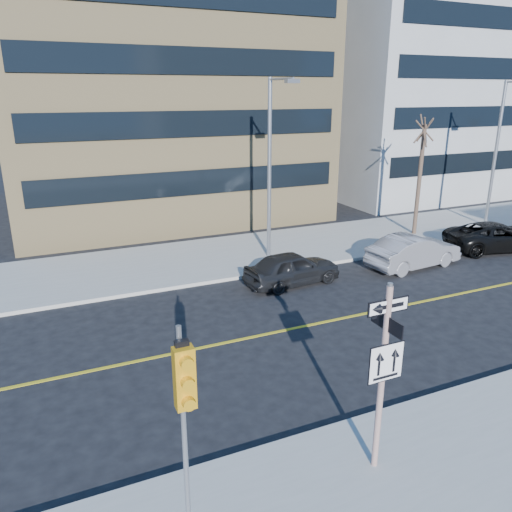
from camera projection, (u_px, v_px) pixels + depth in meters
name	position (u px, v px, depth m)	size (l,w,h in m)	color
ground	(313.00, 405.00, 12.62)	(120.00, 120.00, 0.00)	black
far_sidewalk	(471.00, 222.00, 29.98)	(66.00, 6.00, 0.15)	#9C9992
sign_pole	(383.00, 368.00, 9.68)	(0.92, 0.92, 4.06)	beige
traffic_signal	(185.00, 395.00, 7.81)	(0.32, 0.45, 4.00)	gray
parked_car_a	(292.00, 268.00, 20.37)	(4.06, 1.63, 1.38)	black
parked_car_b	(414.00, 251.00, 22.35)	(4.53, 1.58, 1.49)	gray
parked_car_c	(497.00, 237.00, 24.77)	(5.04, 2.33, 1.40)	black
streetlight_a	(272.00, 158.00, 22.01)	(0.55, 2.25, 8.00)	gray
streetlight_b	(500.00, 145.00, 27.44)	(0.55, 2.25, 8.00)	gray
street_tree_west	(424.00, 133.00, 25.73)	(1.80, 1.80, 6.35)	#3D2F24
building_brick	(149.00, 68.00, 32.25)	(18.00, 18.00, 18.00)	tan
building_grey_mid	(423.00, 92.00, 40.39)	(20.00, 16.00, 15.00)	#929497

